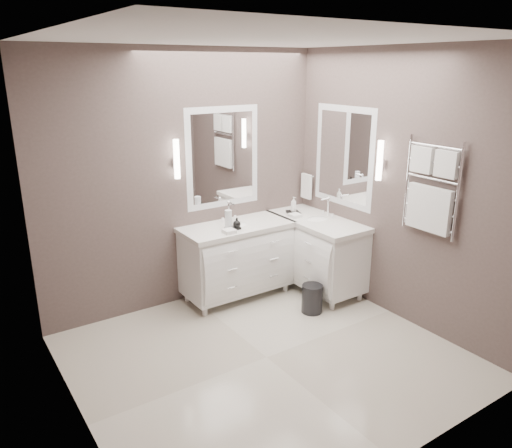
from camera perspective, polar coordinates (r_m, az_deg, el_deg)
floor at (r=4.65m, az=1.22°, el=-15.04°), size 3.20×3.00×0.01m
ceiling at (r=3.92m, az=1.50°, el=20.53°), size 3.20×3.00×0.01m
wall_back at (r=5.34m, az=-8.03°, el=4.98°), size 3.20×0.01×2.70m
wall_front at (r=3.05m, az=17.93°, el=-5.57°), size 3.20×0.01×2.70m
wall_left at (r=3.46m, az=-20.96°, el=-3.12°), size 0.01×3.00×2.70m
wall_right at (r=5.15m, az=16.15°, el=3.96°), size 0.01×3.00×2.70m
vanity_back at (r=5.57m, az=-2.20°, el=-3.65°), size 1.24×0.59×0.97m
vanity_right at (r=5.81m, az=6.87°, el=-2.85°), size 0.59×1.24×0.97m
mirror_back at (r=5.50m, az=-3.79°, el=7.59°), size 0.90×0.02×1.10m
mirror_right at (r=5.63m, az=9.99°, el=7.61°), size 0.02×0.90×1.10m
sconce_back at (r=5.17m, az=-9.05°, el=7.25°), size 0.06×0.06×0.40m
sconce_right at (r=5.18m, az=13.94°, el=6.97°), size 0.06×0.06×0.40m
towel_bar_corner at (r=6.09m, az=5.78°, el=4.37°), size 0.03×0.22×0.30m
towel_ladder at (r=4.86m, az=19.34°, el=3.37°), size 0.06×0.58×0.90m
waste_bin at (r=5.37m, az=6.43°, el=-8.47°), size 0.23×0.23×0.31m
amenity_tray_back at (r=5.29m, az=-2.65°, el=-0.48°), size 0.14×0.11×0.02m
amenity_tray_right at (r=5.85m, az=4.29°, el=1.30°), size 0.18×0.21×0.03m
water_bottle at (r=5.26m, az=-3.18°, el=0.48°), size 0.08×0.08×0.21m
soap_bottle_a at (r=5.27m, az=-3.05°, el=0.27°), size 0.07×0.07×0.12m
soap_bottle_b at (r=5.26m, az=-2.21°, el=0.15°), size 0.11×0.11×0.11m
soap_bottle_c at (r=5.83m, az=4.32°, el=2.26°), size 0.09×0.09×0.18m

